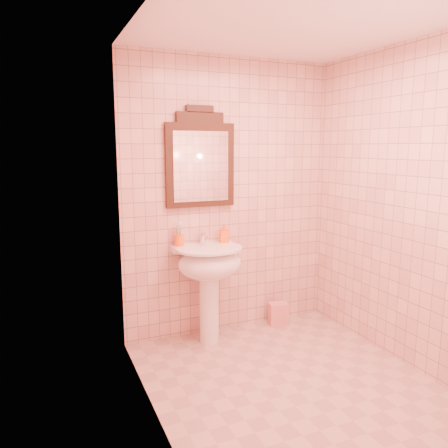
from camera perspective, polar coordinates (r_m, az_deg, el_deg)
name	(u,v)px	position (r m, az deg, el deg)	size (l,w,h in m)	color
floor	(290,383)	(3.46, 8.56, -19.79)	(2.20, 2.20, 0.00)	tan
back_wall	(229,198)	(4.00, 0.69, 3.39)	(2.00, 0.02, 2.50)	beige
pedestal_sink	(209,270)	(3.80, -1.93, -6.04)	(0.58, 0.58, 0.86)	white
faucet	(203,238)	(3.86, -2.70, -1.83)	(0.04, 0.16, 0.11)	white
mirror	(200,161)	(3.84, -3.12, 8.25)	(0.62, 0.06, 0.87)	black
toothbrush_cup	(179,240)	(3.81, -5.89, -2.08)	(0.08, 0.08, 0.19)	#FE5F15
soap_dispenser	(224,233)	(3.92, -0.01, -1.22)	(0.08, 0.08, 0.17)	orange
towel	(278,314)	(4.37, 7.10, -11.58)	(0.18, 0.12, 0.22)	#E18784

